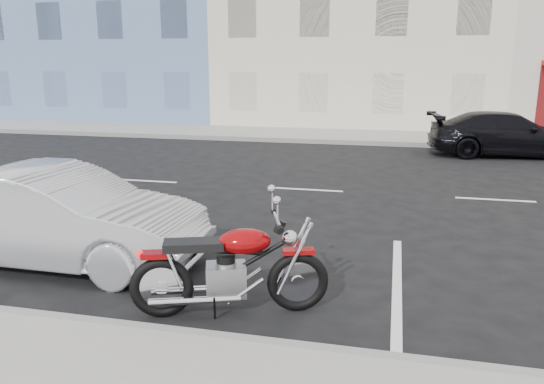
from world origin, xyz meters
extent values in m
plane|color=black|center=(0.00, 0.00, 0.00)|extent=(120.00, 120.00, 0.00)
cube|color=gray|center=(-5.00, 8.70, 0.07)|extent=(80.00, 3.40, 0.15)
cube|color=gray|center=(-5.00, 7.00, 0.08)|extent=(80.00, 0.12, 0.16)
cube|color=beige|center=(-2.00, 16.30, 5.75)|extent=(12.00, 12.00, 11.50)
torus|color=black|center=(-0.37, -5.72, 0.34)|extent=(0.72, 0.35, 0.72)
torus|color=black|center=(-1.84, -6.23, 0.34)|extent=(0.72, 0.35, 0.72)
cube|color=#860407|center=(-0.37, -5.72, 0.72)|extent=(0.39, 0.25, 0.05)
cube|color=#860407|center=(-1.88, -6.24, 0.74)|extent=(0.36, 0.27, 0.06)
cube|color=gray|center=(-1.15, -5.99, 0.41)|extent=(0.53, 0.45, 0.36)
ellipsoid|color=#860407|center=(-0.95, -5.92, 0.85)|extent=(0.68, 0.54, 0.29)
cube|color=black|center=(-1.49, -6.10, 0.83)|extent=(0.72, 0.48, 0.10)
cylinder|color=silver|center=(-0.61, -5.80, 1.10)|extent=(0.28, 0.72, 0.04)
sphere|color=silver|center=(-0.47, -5.75, 0.88)|extent=(0.18, 0.18, 0.18)
cylinder|color=silver|center=(-1.44, -6.25, 0.24)|extent=(0.99, 0.41, 0.09)
cylinder|color=silver|center=(-1.53, -5.96, 0.24)|extent=(0.99, 0.41, 0.09)
cylinder|color=silver|center=(-0.42, -5.74, 0.66)|extent=(0.41, 0.18, 0.85)
cylinder|color=black|center=(-0.93, -5.91, 0.59)|extent=(0.83, 0.33, 0.53)
imported|color=#B6B8BE|center=(-4.72, -5.30, 0.70)|extent=(4.26, 1.51, 1.40)
imported|color=black|center=(3.20, 5.84, 0.67)|extent=(4.82, 2.40, 1.35)
camera|label=1|loc=(-0.13, -11.59, 2.82)|focal=35.00mm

